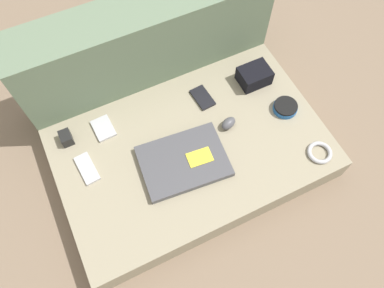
% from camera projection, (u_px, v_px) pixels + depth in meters
% --- Properties ---
extents(ground_plane, '(8.00, 8.00, 0.00)m').
position_uv_depth(ground_plane, '(192.00, 160.00, 1.52)').
color(ground_plane, '#7A6651').
extents(couch_seat, '(1.01, 0.64, 0.12)m').
position_uv_depth(couch_seat, '(192.00, 153.00, 1.46)').
color(couch_seat, gray).
rests_on(couch_seat, ground_plane).
extents(couch_backrest, '(1.01, 0.20, 0.44)m').
position_uv_depth(couch_backrest, '(146.00, 51.00, 1.49)').
color(couch_backrest, '#60755B').
rests_on(couch_backrest, ground_plane).
extents(laptop, '(0.33, 0.26, 0.03)m').
position_uv_depth(laptop, '(184.00, 161.00, 1.37)').
color(laptop, '#47474C').
rests_on(laptop, couch_seat).
extents(computer_mouse, '(0.07, 0.06, 0.04)m').
position_uv_depth(computer_mouse, '(228.00, 123.00, 1.43)').
color(computer_mouse, '#4C4C51').
rests_on(computer_mouse, couch_seat).
extents(speaker_puck, '(0.10, 0.10, 0.03)m').
position_uv_depth(speaker_puck, '(285.00, 107.00, 1.47)').
color(speaker_puck, '#1E569E').
rests_on(speaker_puck, couch_seat).
extents(phone_silver, '(0.07, 0.13, 0.01)m').
position_uv_depth(phone_silver, '(87.00, 168.00, 1.36)').
color(phone_silver, '#B7B7BC').
rests_on(phone_silver, couch_seat).
extents(phone_black, '(0.07, 0.11, 0.01)m').
position_uv_depth(phone_black, '(203.00, 98.00, 1.51)').
color(phone_black, black).
rests_on(phone_black, couch_seat).
extents(phone_small, '(0.08, 0.10, 0.01)m').
position_uv_depth(phone_small, '(103.00, 128.00, 1.44)').
color(phone_small, '#B7B7BC').
rests_on(phone_small, couch_seat).
extents(camera_pouch, '(0.12, 0.10, 0.07)m').
position_uv_depth(camera_pouch, '(254.00, 76.00, 1.52)').
color(camera_pouch, black).
rests_on(camera_pouch, couch_seat).
extents(charger_brick, '(0.04, 0.05, 0.05)m').
position_uv_depth(charger_brick, '(66.00, 138.00, 1.40)').
color(charger_brick, black).
rests_on(charger_brick, couch_seat).
extents(cable_coil, '(0.09, 0.09, 0.02)m').
position_uv_depth(cable_coil, '(320.00, 153.00, 1.39)').
color(cable_coil, '#B2B2B7').
rests_on(cable_coil, couch_seat).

